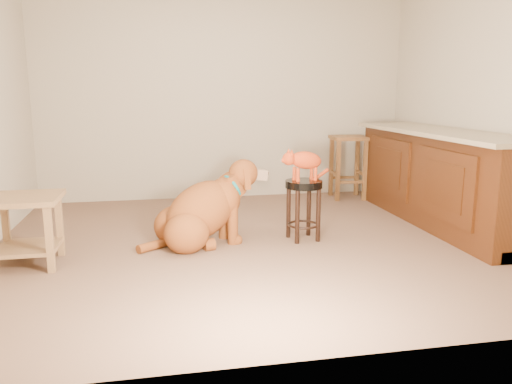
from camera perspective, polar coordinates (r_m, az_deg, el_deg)
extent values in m
cube|color=brown|center=(4.45, 0.06, -5.74)|extent=(4.50, 4.00, 0.01)
cube|color=#AEA28C|center=(6.22, -3.51, 11.29)|extent=(4.50, 0.04, 2.60)
cube|color=#AEA28C|center=(2.32, 9.68, 10.95)|extent=(4.50, 0.04, 2.60)
cube|color=#AEA28C|center=(5.17, 25.78, 10.18)|extent=(0.04, 4.00, 2.60)
cube|color=#421F0B|center=(5.32, 20.48, 1.38)|extent=(0.60, 2.50, 0.90)
cube|color=gray|center=(5.25, 20.56, 6.42)|extent=(0.70, 2.56, 0.04)
cube|color=black|center=(5.42, 20.55, -2.78)|extent=(0.52, 2.50, 0.10)
cube|color=#421F0B|center=(4.69, 20.72, 0.71)|extent=(0.02, 0.90, 0.62)
cube|color=#421F0B|center=(5.64, 14.93, 2.77)|extent=(0.02, 0.90, 0.62)
cube|color=#361909|center=(4.69, 20.59, 0.70)|extent=(0.02, 0.60, 0.40)
cube|color=#361909|center=(5.64, 14.82, 2.76)|extent=(0.02, 0.60, 0.40)
cylinder|color=black|center=(4.62, 6.05, -2.09)|extent=(0.04, 0.04, 0.48)
cylinder|color=black|center=(4.54, 3.74, -2.29)|extent=(0.04, 0.04, 0.48)
cylinder|color=black|center=(4.44, 7.13, -2.66)|extent=(0.04, 0.04, 0.48)
cylinder|color=black|center=(4.36, 4.74, -2.88)|extent=(0.04, 0.04, 0.48)
torus|color=black|center=(4.51, 5.39, -3.72)|extent=(0.31, 0.31, 0.02)
cylinder|color=black|center=(4.43, 5.48, 0.91)|extent=(0.33, 0.33, 0.06)
cube|color=brown|center=(6.51, 11.45, 2.85)|extent=(0.05, 0.05, 0.73)
cube|color=brown|center=(6.42, 8.59, 2.83)|extent=(0.05, 0.05, 0.73)
cube|color=brown|center=(6.20, 12.34, 2.38)|extent=(0.05, 0.05, 0.73)
cube|color=brown|center=(6.10, 9.35, 2.36)|extent=(0.05, 0.05, 0.73)
cube|color=brown|center=(6.26, 10.56, 6.11)|extent=(0.46, 0.46, 0.04)
cube|color=brown|center=(4.33, -21.52, -3.57)|extent=(0.05, 0.05, 0.50)
cube|color=brown|center=(4.42, -26.66, -3.69)|extent=(0.05, 0.05, 0.50)
cube|color=brown|center=(3.95, -22.53, -5.05)|extent=(0.05, 0.05, 0.50)
cube|color=brown|center=(4.12, -25.02, -0.70)|extent=(0.53, 0.53, 0.04)
cube|color=brown|center=(4.21, -24.59, -5.78)|extent=(0.44, 0.44, 0.03)
ellipsoid|color=#663113|center=(4.42, -9.15, -3.77)|extent=(0.46, 0.41, 0.35)
ellipsoid|color=#663113|center=(4.16, -7.92, -4.70)|extent=(0.46, 0.41, 0.35)
cylinder|color=#663113|center=(4.53, -6.95, -4.91)|extent=(0.11, 0.13, 0.11)
cylinder|color=#663113|center=(4.24, -5.40, -6.04)|extent=(0.11, 0.13, 0.11)
ellipsoid|color=#663113|center=(4.32, -6.28, -2.13)|extent=(0.88, 0.62, 0.71)
ellipsoid|color=#663113|center=(4.37, -3.77, -0.73)|extent=(0.38, 0.40, 0.36)
cylinder|color=#663113|center=(4.52, -3.73, -2.74)|extent=(0.11, 0.11, 0.42)
cylinder|color=#663113|center=(4.35, -2.69, -3.31)|extent=(0.11, 0.11, 0.42)
sphere|color=#663113|center=(4.58, -3.32, -4.88)|extent=(0.11, 0.11, 0.11)
sphere|color=#663113|center=(4.41, -2.28, -5.53)|extent=(0.11, 0.11, 0.11)
cylinder|color=#663113|center=(4.39, -2.74, 0.77)|extent=(0.30, 0.25, 0.26)
ellipsoid|color=#663113|center=(4.42, -1.46, 2.15)|extent=(0.32, 0.30, 0.25)
cube|color=#8D7058|center=(4.48, 0.18, 2.01)|extent=(0.19, 0.14, 0.11)
sphere|color=black|center=(4.52, 1.10, 2.15)|extent=(0.06, 0.06, 0.06)
cube|color=#663113|center=(4.51, -2.34, 1.92)|extent=(0.07, 0.08, 0.19)
cube|color=#663113|center=(4.31, -1.06, 1.48)|extent=(0.07, 0.08, 0.19)
torus|color=#0D6369|center=(4.39, -2.74, 0.63)|extent=(0.20, 0.27, 0.22)
cylinder|color=#D8BF4C|center=(4.43, -2.09, -0.28)|extent=(0.02, 0.05, 0.05)
cylinder|color=#663113|center=(4.32, -11.50, -5.98)|extent=(0.31, 0.26, 0.08)
ellipsoid|color=#A23010|center=(4.40, 5.73, 3.63)|extent=(0.33, 0.19, 0.19)
cylinder|color=#A23010|center=(4.42, 4.39, 2.11)|extent=(0.03, 0.03, 0.12)
sphere|color=#A23010|center=(4.43, 4.38, 1.52)|extent=(0.04, 0.04, 0.04)
cylinder|color=#A23010|center=(4.35, 4.81, 1.95)|extent=(0.03, 0.03, 0.12)
sphere|color=#A23010|center=(4.36, 4.80, 1.34)|extent=(0.04, 0.04, 0.04)
cylinder|color=#A23010|center=(4.49, 6.36, 2.22)|extent=(0.03, 0.03, 0.12)
sphere|color=#A23010|center=(4.50, 6.35, 1.63)|extent=(0.04, 0.04, 0.04)
cylinder|color=#A23010|center=(4.42, 6.81, 2.05)|extent=(0.03, 0.03, 0.12)
sphere|color=#A23010|center=(4.43, 6.79, 1.46)|extent=(0.04, 0.04, 0.04)
sphere|color=#A23010|center=(4.34, 3.77, 3.80)|extent=(0.11, 0.11, 0.11)
sphere|color=#A23010|center=(4.32, 3.19, 3.64)|extent=(0.04, 0.04, 0.04)
sphere|color=brown|center=(4.32, 2.98, 3.63)|extent=(0.02, 0.02, 0.02)
cone|color=#A23010|center=(4.37, 3.74, 4.65)|extent=(0.05, 0.05, 0.05)
cone|color=#C66B60|center=(4.37, 3.72, 4.61)|extent=(0.03, 0.03, 0.03)
cone|color=#A23010|center=(4.30, 4.09, 4.55)|extent=(0.05, 0.05, 0.05)
cone|color=#C66B60|center=(4.30, 4.07, 4.51)|extent=(0.03, 0.03, 0.03)
cylinder|color=#A23010|center=(4.53, 7.27, 1.86)|extent=(0.21, 0.15, 0.11)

